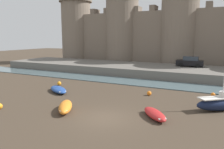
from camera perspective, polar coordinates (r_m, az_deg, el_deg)
The scene contains 12 objects.
ground_plane at distance 16.61m, azimuth -1.97°, elevation -11.32°, with size 160.00×160.00×0.00m, color #423528.
water_channel at distance 28.65m, azimuth 10.91°, elevation -2.37°, with size 80.00×4.50×0.10m, color slate.
quay_road at distance 35.48m, azimuth 14.11°, elevation 0.84°, with size 59.24×10.00×1.34m, color #666059.
castle at distance 44.00m, azimuth 17.07°, elevation 10.65°, with size 54.84×7.59×17.97m.
rowboat_near_channel_right at distance 16.84m, azimuth 11.09°, elevation -10.05°, with size 2.77×2.96×0.60m.
rowboat_midflat_right at distance 18.32m, azimuth -12.08°, elevation -8.18°, with size 2.54×3.19×0.76m.
rowboat_midflat_centre at distance 24.71m, azimuth -13.83°, elevation -3.81°, with size 3.75×3.06×0.57m.
mooring_buoy_near_shore at distance 20.74m, azimuth -27.32°, elevation -7.39°, with size 0.49×0.49×0.49m, color orange.
mooring_buoy_near_channel at distance 28.13m, azimuth -13.62°, elevation -2.27°, with size 0.51×0.51×0.51m, color orange.
mooring_buoy_mid_mud at distance 24.42m, azimuth 24.87°, elevation -4.81°, with size 0.43×0.43×0.43m, color orange.
mooring_buoy_off_centre at distance 22.97m, azimuth 9.68°, elevation -4.86°, with size 0.47×0.47×0.47m, color orange.
car_quay_east at distance 36.98m, azimuth 19.71°, elevation 3.18°, with size 4.13×1.95×1.62m.
Camera 1 is at (7.40, -13.62, 5.95)m, focal length 35.00 mm.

